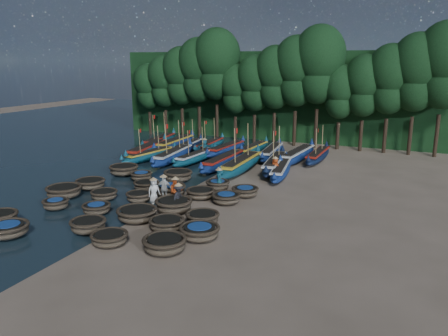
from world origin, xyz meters
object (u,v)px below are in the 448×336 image
at_px(long_boat_4, 196,157).
at_px(coracle_19, 226,198).
at_px(coracle_10, 64,191).
at_px(fisherman_0, 154,190).
at_px(long_boat_9, 159,141).
at_px(coracle_20, 124,170).
at_px(long_boat_17, 318,156).
at_px(coracle_8, 167,223).
at_px(long_boat_11, 188,146).
at_px(coracle_1, 8,229).
at_px(long_boat_12, 210,145).
at_px(coracle_4, 165,244).
at_px(long_boat_16, 297,155).
at_px(coracle_6, 96,208).
at_px(coracle_14, 203,218).
at_px(coracle_15, 90,183).
at_px(coracle_23, 218,185).
at_px(long_boat_15, 271,152).
at_px(fisherman_6, 275,167).
at_px(coracle_7, 137,214).
at_px(coracle_5, 56,204).
at_px(long_boat_14, 252,149).
at_px(fisherman_1, 219,179).
at_px(fisherman_5, 205,147).
at_px(long_boat_2, 150,155).
at_px(long_boat_1, 147,150).
at_px(fisherman_2, 176,191).
at_px(coracle_12, 139,196).
at_px(long_boat_5, 223,161).
at_px(coracle_22, 178,175).
at_px(coracle_21, 141,176).
at_px(coracle_2, 88,225).
at_px(coracle_16, 146,185).
at_px(long_boat_7, 275,164).
at_px(long_boat_13, 226,149).
at_px(coracle_24, 245,191).
at_px(long_boat_6, 241,165).
at_px(coracle_18, 200,193).
at_px(fisherman_4, 164,188).
at_px(coracle_9, 200,232).
at_px(long_boat_8, 281,170).

bearing_deg(long_boat_4, coracle_19, -49.11).
xyz_separation_m(coracle_10, fisherman_0, (6.19, 1.48, 0.42)).
bearing_deg(coracle_19, long_boat_9, 134.17).
bearing_deg(coracle_20, long_boat_17, 41.33).
xyz_separation_m(coracle_8, long_boat_11, (-9.20, 19.16, 0.12)).
distance_m(coracle_1, coracle_10, 6.74).
bearing_deg(long_boat_12, long_boat_11, -142.96).
xyz_separation_m(coracle_4, long_boat_16, (0.72, 21.73, 0.15)).
bearing_deg(coracle_10, coracle_4, -23.36).
height_order(coracle_6, coracle_14, coracle_14).
bearing_deg(coracle_15, long_boat_11, 90.28).
height_order(coracle_14, coracle_23, same).
distance_m(long_boat_15, long_boat_16, 2.73).
distance_m(coracle_19, fisherman_6, 7.64).
distance_m(coracle_7, fisherman_0, 3.30).
relative_size(coracle_5, coracle_20, 0.59).
height_order(coracle_5, long_boat_14, long_boat_14).
bearing_deg(fisherman_1, fisherman_5, -29.12).
distance_m(long_boat_2, long_boat_14, 9.97).
height_order(long_boat_1, fisherman_2, fisherman_2).
bearing_deg(coracle_12, long_boat_5, 83.97).
bearing_deg(long_boat_5, coracle_22, -102.21).
distance_m(coracle_19, coracle_21, 8.55).
relative_size(coracle_2, coracle_5, 1.45).
distance_m(coracle_1, coracle_21, 12.06).
xyz_separation_m(coracle_21, fisherman_0, (3.91, -4.23, 0.49)).
bearing_deg(long_boat_1, coracle_4, -62.60).
height_order(coracle_10, long_boat_11, long_boat_11).
relative_size(coracle_16, long_boat_7, 0.25).
bearing_deg(coracle_15, long_boat_13, 75.07).
height_order(coracle_7, coracle_20, coracle_20).
relative_size(coracle_22, long_boat_5, 0.26).
bearing_deg(coracle_2, coracle_24, 60.17).
distance_m(coracle_8, long_boat_6, 13.60).
distance_m(coracle_18, coracle_23, 2.30).
bearing_deg(long_boat_5, long_boat_1, 172.98).
bearing_deg(coracle_18, fisherman_4, -141.62).
xyz_separation_m(coracle_10, long_boat_12, (1.89, 18.47, 0.05)).
distance_m(coracle_8, long_boat_11, 21.26).
height_order(coracle_15, long_boat_5, long_boat_5).
bearing_deg(long_boat_17, coracle_6, -113.80).
relative_size(coracle_5, fisherman_5, 0.86).
height_order(coracle_8, long_boat_1, long_boat_1).
bearing_deg(coracle_12, fisherman_1, 48.30).
height_order(coracle_2, long_boat_16, long_boat_16).
bearing_deg(coracle_9, coracle_15, 156.67).
relative_size(long_boat_12, long_boat_17, 1.00).
xyz_separation_m(long_boat_8, fisherman_0, (-5.45, -9.94, 0.38)).
bearing_deg(long_boat_1, long_boat_2, -57.27).
height_order(coracle_9, long_boat_13, long_boat_13).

